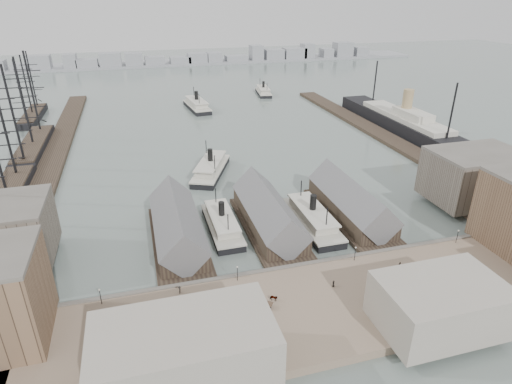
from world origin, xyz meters
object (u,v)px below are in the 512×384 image
object	(u,v)px
ocean_steamer	(404,123)
horse_cart_center	(271,300)
tram	(510,247)
ferry_docked_west	(222,223)
horse_cart_left	(134,328)
horse_cart_right	(439,294)

from	to	relation	value
ocean_steamer	horse_cart_center	xyz separation A→B (m)	(-101.93, -105.54, -1.70)
tram	ocean_steamer	bearing A→B (deg)	76.49
ferry_docked_west	horse_cart_left	size ratio (longest dim) A/B	5.60
horse_cart_left	horse_cart_center	distance (m)	28.49
ocean_steamer	tram	xyz separation A→B (m)	(-37.51, -103.79, -0.74)
ferry_docked_west	horse_cart_left	distance (m)	45.32
ocean_steamer	horse_cart_right	size ratio (longest dim) A/B	21.74
tram	horse_cart_right	bearing A→B (deg)	-154.47
horse_cart_left	horse_cart_right	size ratio (longest dim) A/B	0.99
horse_cart_left	horse_cart_right	world-z (taller)	horse_cart_left
ferry_docked_west	tram	xyz separation A→B (m)	(67.49, -35.10, 1.52)
tram	ferry_docked_west	bearing A→B (deg)	158.88
ferry_docked_west	horse_cart_right	xyz separation A→B (m)	(38.97, -45.02, 0.58)
ferry_docked_west	horse_cart_right	size ratio (longest dim) A/B	5.55
horse_cart_center	horse_cart_left	bearing A→B (deg)	125.99
ferry_docked_west	horse_cart_center	xyz separation A→B (m)	(3.07, -36.85, 0.56)
ocean_steamer	horse_cart_left	world-z (taller)	ocean_steamer
ocean_steamer	horse_cart_center	bearing A→B (deg)	-134.00
ferry_docked_west	tram	world-z (taller)	ferry_docked_west
tram	horse_cart_left	distance (m)	92.93
tram	horse_cart_left	bearing A→B (deg)	-172.15
horse_cart_center	ocean_steamer	bearing A→B (deg)	-9.38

